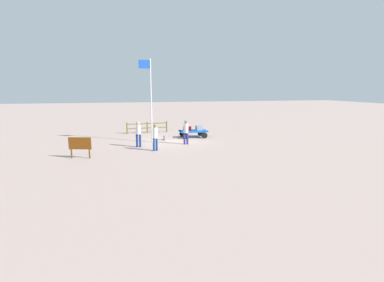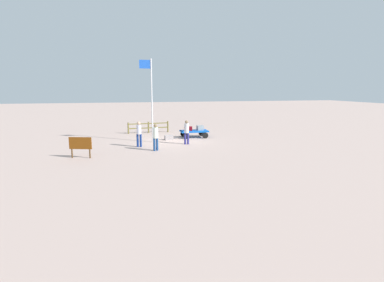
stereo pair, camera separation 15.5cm
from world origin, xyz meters
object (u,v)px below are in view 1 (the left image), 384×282
at_px(suitcase_navy, 199,127).
at_px(suitcase_olive, 168,138).
at_px(signboard, 80,145).
at_px(suitcase_dark, 199,128).
at_px(worker_lead, 186,131).
at_px(worker_trailing, 138,132).
at_px(flagpole, 150,95).
at_px(suitcase_tan, 187,129).
at_px(worker_supervisor, 155,136).
at_px(luggage_cart, 193,132).

relative_size(suitcase_navy, suitcase_olive, 0.85).
xyz_separation_m(suitcase_navy, signboard, (8.41, 5.80, 0.06)).
relative_size(suitcase_dark, worker_lead, 0.29).
bearing_deg(suitcase_navy, worker_trailing, 33.45).
bearing_deg(suitcase_dark, flagpole, 17.86).
bearing_deg(signboard, suitcase_dark, -147.01).
xyz_separation_m(suitcase_tan, worker_lead, (0.74, 2.78, 0.25)).
relative_size(suitcase_navy, worker_supervisor, 0.34).
height_order(worker_lead, flagpole, flagpole).
height_order(suitcase_olive, worker_lead, worker_lead).
relative_size(suitcase_navy, flagpole, 0.10).
height_order(luggage_cart, flagpole, flagpole).
relative_size(worker_lead, worker_supervisor, 1.00).
bearing_deg(worker_lead, worker_supervisor, 35.14).
height_order(suitcase_dark, flagpole, flagpole).
relative_size(flagpole, signboard, 4.74).
height_order(suitcase_dark, suitcase_tan, suitcase_dark).
bearing_deg(suitcase_navy, suitcase_tan, 19.28).
bearing_deg(worker_supervisor, suitcase_dark, -132.59).
height_order(worker_supervisor, signboard, worker_supervisor).
bearing_deg(luggage_cart, suitcase_navy, -144.03).
distance_m(worker_trailing, flagpole, 3.08).
distance_m(luggage_cart, suitcase_navy, 0.85).
height_order(suitcase_tan, signboard, signboard).
distance_m(suitcase_navy, signboard, 10.22).
relative_size(worker_supervisor, flagpole, 0.29).
relative_size(luggage_cart, suitcase_tan, 3.04).
bearing_deg(flagpole, luggage_cart, -160.27).
distance_m(suitcase_tan, suitcase_olive, 1.91).
relative_size(luggage_cart, suitcase_olive, 3.20).
relative_size(luggage_cart, signboard, 1.75).
bearing_deg(luggage_cart, worker_supervisor, 51.03).
distance_m(suitcase_dark, signboard, 9.88).
distance_m(suitcase_navy, suitcase_olive, 3.01).
xyz_separation_m(worker_trailing, signboard, (3.36, 2.47, -0.20)).
xyz_separation_m(luggage_cart, suitcase_navy, (-0.64, -0.47, 0.29)).
relative_size(suitcase_olive, signboard, 0.55).
bearing_deg(worker_trailing, worker_supervisor, 122.34).
relative_size(worker_trailing, flagpole, 0.29).
bearing_deg(signboard, worker_lead, -158.10).
distance_m(luggage_cart, worker_trailing, 5.29).
distance_m(worker_trailing, signboard, 4.17).
bearing_deg(suitcase_dark, suitcase_olive, 15.52).
bearing_deg(worker_lead, worker_trailing, 3.31).
distance_m(luggage_cart, signboard, 9.43).
bearing_deg(suitcase_olive, suitcase_dark, -164.48).
bearing_deg(luggage_cart, signboard, 34.48).
bearing_deg(signboard, suitcase_tan, -143.52).
distance_m(worker_lead, worker_supervisor, 2.84).
bearing_deg(signboard, worker_supervisor, -166.62).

